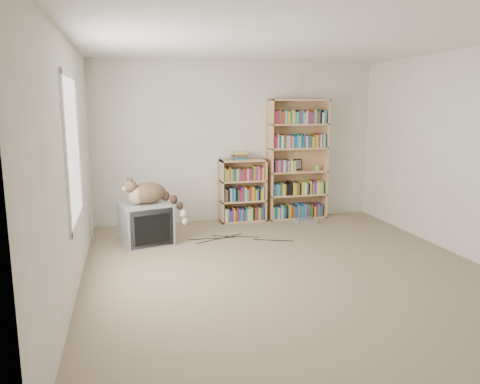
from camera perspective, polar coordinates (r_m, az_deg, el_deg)
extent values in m
cube|color=gray|center=(5.36, 5.93, -9.53)|extent=(4.50, 5.00, 0.01)
cube|color=beige|center=(7.46, -0.33, 6.08)|extent=(4.50, 0.02, 2.50)
cube|color=beige|center=(2.88, 23.26, -2.17)|extent=(4.50, 0.02, 2.50)
cube|color=beige|center=(4.80, -19.99, 2.90)|extent=(0.02, 5.00, 2.50)
cube|color=beige|center=(6.20, 26.22, 4.06)|extent=(0.02, 5.00, 2.50)
cube|color=white|center=(5.08, 6.50, 18.00)|extent=(4.50, 5.00, 0.02)
cube|color=white|center=(4.98, -19.72, 4.91)|extent=(0.02, 1.22, 1.52)
cube|color=#9A999C|center=(6.40, -11.44, -3.80)|extent=(0.75, 0.71, 0.54)
cube|color=black|center=(6.15, -10.70, -4.36)|extent=(0.56, 0.18, 0.50)
cube|color=black|center=(6.13, -10.64, -4.50)|extent=(0.45, 0.13, 0.38)
cube|color=black|center=(6.51, -11.76, -3.65)|extent=(0.44, 0.40, 0.33)
ellipsoid|color=#382917|center=(6.34, -11.21, -0.13)|extent=(0.60, 0.50, 0.28)
ellipsoid|color=#382917|center=(6.40, -10.14, -0.10)|extent=(0.31, 0.32, 0.21)
ellipsoid|color=tan|center=(6.25, -12.54, -0.43)|extent=(0.26, 0.26, 0.23)
ellipsoid|color=#382917|center=(6.21, -13.28, 0.70)|extent=(0.23, 0.23, 0.17)
sphere|color=beige|center=(6.19, -13.86, 0.40)|extent=(0.09, 0.09, 0.07)
cone|color=black|center=(6.16, -13.13, 1.39)|extent=(0.09, 0.10, 0.09)
cone|color=black|center=(6.26, -13.48, 1.51)|extent=(0.09, 0.10, 0.09)
cube|color=tan|center=(7.46, 3.68, 3.83)|extent=(0.02, 0.30, 1.92)
cube|color=tan|center=(7.79, 10.28, 3.97)|extent=(0.02, 0.30, 1.92)
cube|color=tan|center=(7.74, 6.69, 4.03)|extent=(0.96, 0.03, 1.92)
cube|color=tan|center=(7.56, 7.21, 11.06)|extent=(0.96, 0.30, 0.02)
cube|color=tan|center=(7.78, 6.89, -3.04)|extent=(0.96, 0.30, 0.03)
cube|color=tan|center=(7.70, 6.95, -0.30)|extent=(0.96, 0.30, 0.03)
cube|color=tan|center=(7.64, 7.02, 2.50)|extent=(0.96, 0.30, 0.02)
cube|color=tan|center=(7.60, 7.08, 5.33)|extent=(0.96, 0.30, 0.02)
cube|color=tan|center=(7.57, 7.15, 8.19)|extent=(0.96, 0.30, 0.02)
cube|color=red|center=(7.76, 6.91, -2.27)|extent=(0.88, 0.24, 0.19)
cube|color=#1B52B0|center=(7.68, 6.97, 0.49)|extent=(0.88, 0.24, 0.19)
cube|color=#11623F|center=(7.63, 7.03, 3.30)|extent=(0.88, 0.24, 0.19)
cube|color=beige|center=(7.59, 7.10, 6.14)|extent=(0.88, 0.24, 0.19)
cube|color=black|center=(7.57, 7.17, 9.00)|extent=(0.88, 0.24, 0.19)
cube|color=tan|center=(7.34, -2.28, 0.06)|extent=(0.03, 0.30, 0.99)
cube|color=tan|center=(7.51, 2.94, 0.29)|extent=(0.03, 0.30, 0.99)
cube|color=tan|center=(7.55, 0.11, 0.36)|extent=(0.72, 0.03, 0.99)
cube|color=tan|center=(7.34, 0.36, 3.88)|extent=(0.72, 0.30, 0.02)
cube|color=tan|center=(7.52, 0.35, -3.45)|extent=(0.72, 0.30, 0.03)
cube|color=tan|center=(7.45, 0.36, -1.05)|extent=(0.72, 0.30, 0.03)
cube|color=tan|center=(7.39, 0.36, 1.40)|extent=(0.72, 0.30, 0.02)
cube|color=red|center=(7.49, 0.35, -2.65)|extent=(0.64, 0.24, 0.19)
cube|color=#1B52B0|center=(7.43, 0.36, -0.23)|extent=(0.64, 0.24, 0.19)
cube|color=#11623F|center=(7.37, 0.36, 2.23)|extent=(0.64, 0.24, 0.19)
cube|color=red|center=(7.34, -0.08, 4.44)|extent=(0.21, 0.27, 0.12)
cylinder|color=#7CCD3A|center=(7.76, 9.37, 2.99)|extent=(0.08, 0.08, 0.09)
cube|color=black|center=(7.73, 7.04, 3.35)|extent=(0.13, 0.05, 0.18)
cube|color=silver|center=(7.45, 7.97, -3.50)|extent=(0.34, 0.27, 0.07)
cube|color=silver|center=(6.74, -17.77, -2.94)|extent=(0.01, 0.08, 0.13)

